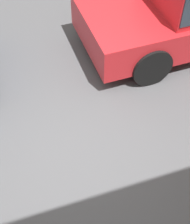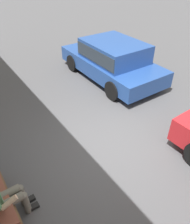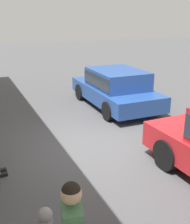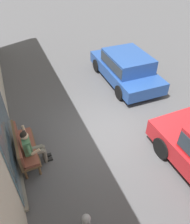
# 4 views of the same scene
# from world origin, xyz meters

# --- Properties ---
(ground_plane) EXTENTS (60.00, 60.00, 0.00)m
(ground_plane) POSITION_xyz_m (0.00, 0.00, 0.00)
(ground_plane) COLOR #4C4C4F
(parked_car_mid) EXTENTS (4.18, 2.02, 1.38)m
(parked_car_mid) POSITION_xyz_m (2.80, -2.18, 0.76)
(parked_car_mid) COLOR #23478E
(parked_car_mid) RESTS_ON ground_plane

